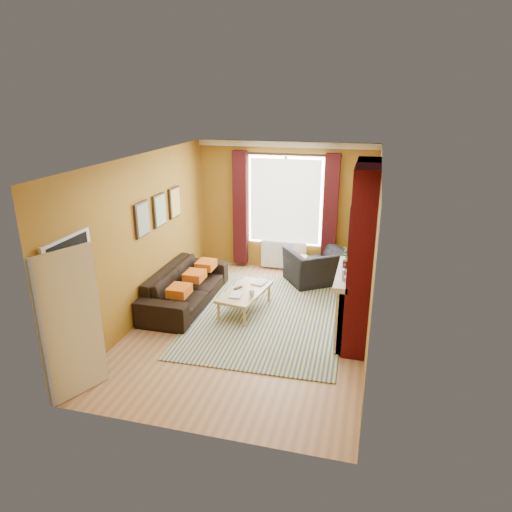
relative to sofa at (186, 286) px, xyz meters
name	(u,v)px	position (x,y,z in m)	size (l,w,h in m)	color
ground	(252,324)	(1.42, -0.49, -0.34)	(5.50, 5.50, 0.00)	#996C45
room_walls	(293,245)	(2.05, -0.21, 1.04)	(3.82, 5.54, 2.83)	olive
striped_rug	(268,315)	(1.61, -0.11, -0.33)	(2.70, 3.67, 0.02)	navy
sofa	(186,286)	(0.00, 0.00, 0.00)	(2.34, 0.92, 0.68)	black
armchair	(316,266)	(2.22, 1.59, 0.02)	(1.12, 0.98, 0.73)	black
coffee_table	(245,293)	(1.16, -0.05, 0.02)	(0.79, 1.30, 0.41)	tan
wicker_stool	(299,266)	(1.82, 1.91, -0.12)	(0.44, 0.44, 0.45)	#9D7944
floor_lamp	(357,220)	(2.97, 1.91, 0.97)	(0.30, 0.30, 1.66)	black
book_a	(230,295)	(0.98, -0.31, 0.08)	(0.20, 0.27, 0.03)	#999999
book_b	(254,281)	(1.22, 0.39, 0.08)	(0.23, 0.32, 0.02)	#999999
mug	(252,294)	(1.35, -0.26, 0.11)	(0.11, 0.11, 0.10)	#999999
tv_remote	(238,288)	(1.02, 0.02, 0.08)	(0.14, 0.18, 0.02)	#242426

